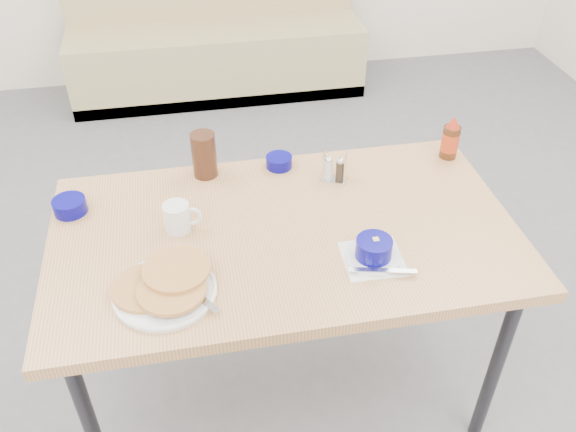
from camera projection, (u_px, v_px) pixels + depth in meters
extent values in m
cube|color=tan|center=(218.00, 60.00, 4.07)|extent=(1.90, 0.55, 0.45)
cube|color=#2D2D33|center=(220.00, 85.00, 4.18)|extent=(1.90, 0.55, 0.08)
cube|color=tan|center=(285.00, 235.00, 1.85)|extent=(1.40, 0.80, 0.04)
cylinder|color=#2D2D33|center=(93.00, 432.00, 1.75)|extent=(0.04, 0.04, 0.72)
cylinder|color=#2D2D33|center=(496.00, 367.00, 1.93)|extent=(0.04, 0.04, 0.72)
cylinder|color=#2D2D33|center=(104.00, 279.00, 2.24)|extent=(0.04, 0.04, 0.72)
cylinder|color=#2D2D33|center=(424.00, 238.00, 2.42)|extent=(0.04, 0.04, 0.72)
cylinder|color=white|center=(165.00, 292.00, 1.62)|extent=(0.28, 0.28, 0.01)
cylinder|color=#DBA252|center=(146.00, 288.00, 1.62)|extent=(0.18, 0.18, 0.01)
cylinder|color=#DBA252|center=(172.00, 290.00, 1.59)|extent=(0.18, 0.18, 0.01)
cylinder|color=#DBA252|center=(176.00, 269.00, 1.64)|extent=(0.18, 0.18, 0.01)
cube|color=silver|center=(203.00, 299.00, 1.59)|extent=(0.08, 0.11, 0.00)
cylinder|color=white|center=(177.00, 217.00, 1.81)|extent=(0.08, 0.08, 0.09)
cylinder|color=black|center=(175.00, 207.00, 1.79)|extent=(0.07, 0.07, 0.00)
torus|color=white|center=(192.00, 216.00, 1.81)|extent=(0.07, 0.02, 0.07)
cube|color=white|center=(373.00, 259.00, 1.73)|extent=(0.17, 0.17, 0.00)
cylinder|color=white|center=(373.00, 257.00, 1.73)|extent=(0.16, 0.16, 0.01)
cylinder|color=#070574|center=(374.00, 248.00, 1.71)|extent=(0.10, 0.10, 0.06)
cylinder|color=white|center=(375.00, 242.00, 1.69)|extent=(0.09, 0.09, 0.01)
cube|color=#F4DB60|center=(376.00, 240.00, 1.69)|extent=(0.02, 0.02, 0.01)
cube|color=silver|center=(383.00, 271.00, 1.67)|extent=(0.19, 0.06, 0.00)
cylinder|color=#070574|center=(70.00, 206.00, 1.89)|extent=(0.10, 0.10, 0.05)
cylinder|color=#070574|center=(279.00, 162.00, 2.09)|extent=(0.09, 0.09, 0.04)
cylinder|color=#391E12|center=(204.00, 155.00, 2.02)|extent=(0.10, 0.10, 0.16)
cube|color=silver|center=(334.00, 179.00, 2.04)|extent=(0.10, 0.08, 0.00)
cylinder|color=silver|center=(323.00, 168.00, 2.00)|extent=(0.01, 0.01, 0.10)
cylinder|color=silver|center=(345.00, 170.00, 1.99)|extent=(0.01, 0.01, 0.10)
cylinder|color=silver|center=(324.00, 162.00, 2.03)|extent=(0.01, 0.01, 0.10)
cylinder|color=silver|center=(346.00, 164.00, 2.02)|extent=(0.01, 0.01, 0.10)
cylinder|color=silver|center=(328.00, 170.00, 2.02)|extent=(0.03, 0.03, 0.07)
cylinder|color=#3F3326|center=(340.00, 171.00, 2.02)|extent=(0.03, 0.03, 0.07)
cylinder|color=#47230F|center=(450.00, 142.00, 2.12)|extent=(0.06, 0.06, 0.12)
cylinder|color=red|center=(450.00, 141.00, 2.12)|extent=(0.06, 0.06, 0.07)
cone|color=red|center=(454.00, 122.00, 2.07)|extent=(0.05, 0.05, 0.04)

